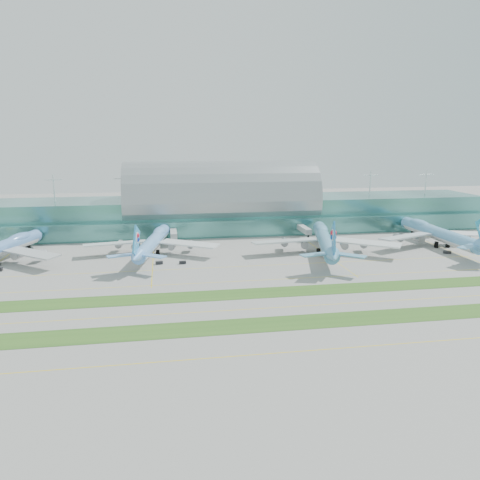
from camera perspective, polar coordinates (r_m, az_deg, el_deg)
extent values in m
plane|color=gray|center=(176.19, 2.94, -6.67)|extent=(700.00, 700.00, 0.00)
cube|color=#3D7A75|center=(298.61, -2.35, 3.24)|extent=(340.00, 42.00, 20.00)
cube|color=#3D7A75|center=(276.05, -1.73, 1.43)|extent=(340.00, 8.00, 10.00)
ellipsoid|color=#9EA5A8|center=(297.18, -2.37, 5.15)|extent=(340.00, 46.20, 16.17)
cylinder|color=white|center=(296.28, -2.38, 6.68)|extent=(0.80, 0.80, 16.00)
cube|color=#B2B7B7|center=(271.98, -24.11, 0.28)|extent=(3.50, 22.00, 3.00)
cylinder|color=black|center=(263.25, -24.58, -0.91)|extent=(1.00, 1.00, 4.00)
cube|color=#B2B7B7|center=(262.85, -8.12, 0.87)|extent=(3.50, 22.00, 3.00)
cylinder|color=black|center=(253.81, -8.04, -0.35)|extent=(1.00, 1.00, 4.00)
cube|color=#B2B7B7|center=(274.70, 7.72, 1.38)|extent=(3.50, 22.00, 3.00)
cylinder|color=black|center=(266.06, 8.32, 0.23)|extent=(1.00, 1.00, 4.00)
cube|color=#B2B7B7|center=(305.09, 21.32, 1.73)|extent=(3.50, 22.00, 3.00)
cylinder|color=black|center=(297.33, 22.24, 0.71)|extent=(1.00, 1.00, 4.00)
cube|color=#2D591E|center=(150.73, 5.23, -10.07)|extent=(420.00, 12.00, 0.08)
cube|color=#2D591E|center=(178.03, 2.80, -6.45)|extent=(420.00, 12.00, 0.08)
cube|color=yellow|center=(133.18, 7.44, -13.30)|extent=(420.00, 0.35, 0.01)
cube|color=yellow|center=(163.36, 3.99, -8.24)|extent=(420.00, 0.35, 0.01)
cube|color=yellow|center=(192.93, 1.80, -4.95)|extent=(420.00, 0.35, 0.01)
cube|color=yellow|center=(213.66, 0.66, -3.21)|extent=(420.00, 0.35, 0.01)
ellipsoid|color=#5A8AC7|center=(259.45, -25.28, 0.26)|extent=(12.07, 20.86, 4.67)
cone|color=#5A8AC7|center=(273.69, -23.30, 0.63)|extent=(7.86, 7.05, 6.55)
cube|color=#BABEC1|center=(232.91, -24.09, -1.47)|extent=(29.39, 26.47, 1.29)
cylinder|color=#9B9DA4|center=(240.60, -24.28, -1.61)|extent=(5.21, 6.64, 3.59)
cylinder|color=black|center=(266.10, -24.37, -0.85)|extent=(1.90, 1.90, 3.17)
cylinder|color=#6DABF1|center=(238.56, -10.56, -0.21)|extent=(17.90, 63.71, 6.36)
ellipsoid|color=#6DABF1|center=(255.29, -9.78, 1.04)|extent=(9.48, 20.12, 4.53)
cone|color=#6DABF1|center=(271.49, -9.12, 1.37)|extent=(7.19, 6.21, 6.36)
cone|color=#6DABF1|center=(204.22, -12.58, -2.08)|extent=(7.63, 10.19, 6.04)
cube|color=white|center=(241.14, -14.96, -0.39)|extent=(31.71, 13.69, 1.25)
cylinder|color=#93969C|center=(245.59, -13.54, -0.60)|extent=(4.46, 6.19, 3.49)
cube|color=white|center=(233.61, -6.22, -0.45)|extent=(30.11, 23.08, 1.25)
cylinder|color=#93969C|center=(240.07, -7.13, -0.65)|extent=(4.46, 6.19, 3.49)
cube|color=#2E90CF|center=(204.67, -12.53, -0.18)|extent=(3.07, 13.37, 14.79)
cylinder|color=silver|center=(205.33, -12.49, 0.30)|extent=(1.81, 5.01, 4.93)
cylinder|color=black|center=(262.72, -9.47, -0.07)|extent=(1.85, 1.85, 3.08)
cylinder|color=black|center=(236.37, -11.45, -1.55)|extent=(1.85, 1.85, 3.08)
cylinder|color=black|center=(235.10, -9.98, -1.56)|extent=(1.85, 1.85, 3.08)
cylinder|color=#599EC5|center=(239.75, 10.29, -0.01)|extent=(23.69, 68.85, 6.93)
ellipsoid|color=#599EC5|center=(258.28, 9.91, 1.33)|extent=(11.54, 22.03, 4.94)
cone|color=#599EC5|center=(276.17, 9.58, 1.65)|extent=(8.08, 7.11, 6.93)
cone|color=#599EC5|center=(201.59, 11.32, -2.02)|extent=(8.84, 11.36, 6.58)
cube|color=silver|center=(236.54, 5.48, -0.14)|extent=(34.35, 12.89, 1.36)
cylinder|color=gray|center=(243.06, 6.64, -0.39)|extent=(5.19, 6.89, 3.80)
cube|color=silver|center=(240.48, 15.11, -0.31)|extent=(32.02, 26.58, 1.36)
cylinder|color=gray|center=(245.95, 13.68, -0.51)|extent=(5.19, 6.89, 3.80)
cube|color=#2E8CCF|center=(202.15, 11.34, 0.07)|extent=(4.25, 14.40, 16.11)
cylinder|color=white|center=(202.90, 11.32, 0.60)|extent=(2.29, 5.45, 5.36)
cylinder|color=black|center=(266.45, 9.73, 0.13)|extent=(2.01, 2.01, 3.35)
cylinder|color=black|center=(236.26, 9.53, -1.44)|extent=(2.01, 2.01, 3.35)
cylinder|color=black|center=(236.92, 11.15, -1.47)|extent=(2.01, 2.01, 3.35)
cylinder|color=#62A5D7|center=(274.01, 23.01, 0.73)|extent=(6.97, 68.55, 6.85)
ellipsoid|color=#62A5D7|center=(289.75, 21.05, 1.86)|extent=(6.55, 20.85, 4.88)
cone|color=#62A5D7|center=(305.24, 19.37, 2.13)|extent=(6.86, 5.54, 6.85)
cube|color=white|center=(262.17, 19.57, 0.41)|extent=(33.88, 20.10, 1.35)
cylinder|color=gray|center=(270.12, 19.86, 0.23)|extent=(3.77, 6.09, 3.76)
cube|color=white|center=(283.40, 26.65, 0.66)|extent=(33.86, 20.19, 1.35)
cylinder|color=gray|center=(285.75, 25.11, 0.42)|extent=(3.77, 6.09, 3.76)
cylinder|color=black|center=(296.82, 20.29, 0.78)|extent=(1.99, 1.99, 3.32)
cylinder|color=black|center=(269.60, 22.82, -0.54)|extent=(1.99, 1.99, 3.32)
cylinder|color=black|center=(273.16, 24.00, -0.48)|extent=(1.99, 1.99, 3.32)
cube|color=black|center=(219.90, -9.82, -2.74)|extent=(3.45, 2.08, 1.47)
cube|color=black|center=(219.02, -7.01, -2.73)|extent=(3.20, 1.56, 1.35)
cube|color=#F29F0E|center=(233.29, 10.68, -1.92)|extent=(3.91, 2.75, 1.32)
cube|color=black|center=(232.32, 11.31, -1.96)|extent=(3.79, 2.90, 1.65)
cube|color=black|center=(258.71, 23.94, -1.37)|extent=(4.02, 2.75, 1.35)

